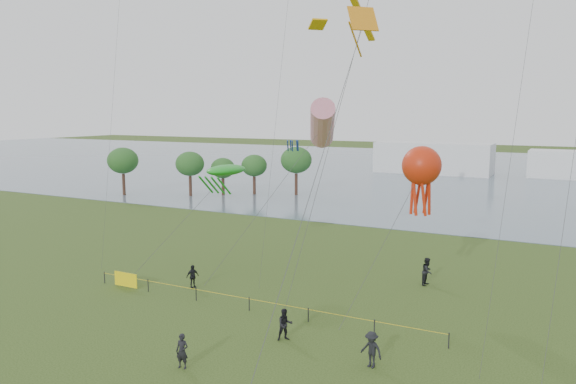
% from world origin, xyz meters
% --- Properties ---
extents(lake, '(400.00, 120.00, 0.08)m').
position_xyz_m(lake, '(0.00, 100.00, 0.02)').
color(lake, slate).
rests_on(lake, ground_plane).
extents(pavilion_left, '(22.00, 8.00, 6.00)m').
position_xyz_m(pavilion_left, '(-12.00, 95.00, 3.00)').
color(pavilion_left, white).
rests_on(pavilion_left, ground_plane).
extents(trees, '(26.73, 15.88, 7.04)m').
position_xyz_m(trees, '(-33.23, 51.35, 4.71)').
color(trees, '#3C241B').
rests_on(trees, ground_plane).
extents(fence, '(24.07, 0.07, 1.05)m').
position_xyz_m(fence, '(-10.29, 12.88, 0.55)').
color(fence, black).
rests_on(fence, ground_plane).
extents(spectator_a, '(1.06, 1.04, 1.72)m').
position_xyz_m(spectator_a, '(-0.16, 9.95, 0.86)').
color(spectator_a, black).
rests_on(spectator_a, ground_plane).
extents(spectator_b, '(1.28, 0.93, 1.77)m').
position_xyz_m(spectator_b, '(4.98, 9.01, 0.88)').
color(spectator_b, black).
rests_on(spectator_b, ground_plane).
extents(spectator_c, '(0.72, 1.03, 1.62)m').
position_xyz_m(spectator_c, '(-9.98, 14.93, 0.81)').
color(spectator_c, black).
rests_on(spectator_c, ground_plane).
extents(spectator_f, '(0.68, 0.51, 1.69)m').
position_xyz_m(spectator_f, '(-2.96, 4.79, 0.84)').
color(spectator_f, black).
rests_on(spectator_f, ground_plane).
extents(spectator_g, '(0.86, 1.04, 1.96)m').
position_xyz_m(spectator_g, '(4.26, 23.04, 0.98)').
color(spectator_g, black).
rests_on(spectator_g, ground_plane).
extents(kite_windsock, '(7.60, 9.69, 13.09)m').
position_xyz_m(kite_windsock, '(-3.78, 22.77, 11.18)').
color(kite_windsock, '#3F3F42').
extents(kite_creature, '(4.89, 9.53, 8.01)m').
position_xyz_m(kite_creature, '(-11.04, 20.83, 7.56)').
color(kite_creature, '#3F3F42').
extents(kite_octopus, '(4.35, 5.77, 10.13)m').
position_xyz_m(kite_octopus, '(5.07, 17.12, 8.91)').
color(kite_octopus, '#3F3F42').
extents(kite_delta, '(1.37, 13.93, 16.71)m').
position_xyz_m(kite_delta, '(4.32, 7.99, 15.10)').
color(kite_delta, '#3F3F42').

